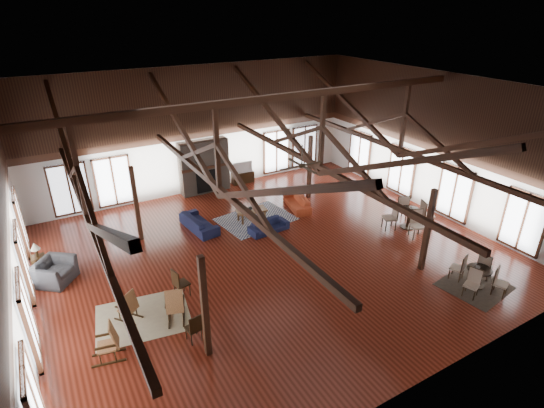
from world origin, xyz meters
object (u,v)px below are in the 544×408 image
sofa_navy_left (199,222)px  tv_console (243,177)px  coffee_table (252,211)px  sofa_orange (297,202)px  cafe_table_far (409,215)px  cafe_table_near (479,274)px  sofa_navy_front (269,226)px  armchair (54,272)px

sofa_navy_left → tv_console: bearing=-53.4°
coffee_table → tv_console: bearing=77.5°
sofa_orange → coffee_table: bearing=-76.4°
cafe_table_far → cafe_table_near: bearing=-104.6°
sofa_navy_front → sofa_orange: bearing=25.3°
sofa_orange → tv_console: (-0.80, 3.95, 0.01)m
sofa_navy_left → cafe_table_near: cafe_table_near is taller
sofa_navy_front → tv_console: (1.41, 5.23, 0.04)m
coffee_table → sofa_orange: bearing=9.0°
sofa_navy_left → cafe_table_far: (7.56, -4.18, 0.26)m
sofa_navy_left → coffee_table: sofa_navy_left is taller
sofa_navy_left → cafe_table_near: bearing=-148.9°
sofa_navy_front → armchair: armchair is taller
sofa_navy_left → sofa_orange: 4.60m
sofa_navy_front → cafe_table_far: bearing=-31.2°
sofa_navy_left → cafe_table_far: bearing=-126.0°
tv_console → cafe_table_far: bearing=-64.2°
sofa_orange → armchair: (-10.09, -0.73, 0.11)m
sofa_orange → armchair: 10.12m
sofa_navy_left → cafe_table_far: 8.64m
sofa_navy_left → tv_console: 5.23m
sofa_navy_left → cafe_table_near: 10.51m
sofa_orange → sofa_navy_left: bearing=-80.9°
sofa_orange → cafe_table_near: size_ratio=1.03×
sofa_orange → coffee_table: (-2.34, -0.01, 0.15)m
cafe_table_near → cafe_table_far: 4.22m
sofa_navy_left → cafe_table_far: cafe_table_far is taller
armchair → cafe_table_near: bearing=-81.6°
sofa_orange → cafe_table_near: bearing=26.7°
cafe_table_far → tv_console: size_ratio=1.90×
armchair → cafe_table_far: (13.06, -3.12, 0.17)m
sofa_navy_left → armchair: size_ratio=1.74×
sofa_navy_left → sofa_orange: (4.59, -0.33, -0.03)m
cafe_table_far → tv_console: bearing=115.8°
coffee_table → armchair: size_ratio=1.13×
sofa_navy_front → cafe_table_near: 7.83m
sofa_navy_left → coffee_table: size_ratio=1.54×
sofa_navy_left → armchair: (-5.50, -1.07, 0.09)m
sofa_orange → armchair: size_ratio=1.58×
cafe_table_far → tv_console: (-3.77, 7.80, -0.28)m
armchair → sofa_navy_left: bearing=-39.7°
sofa_navy_left → tv_console: size_ratio=1.81×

